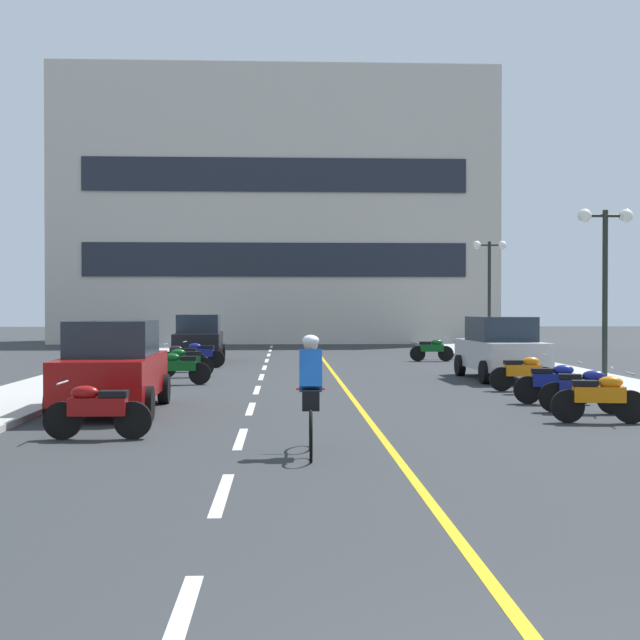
% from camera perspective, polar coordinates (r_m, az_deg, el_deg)
% --- Properties ---
extents(ground_plane, '(140.00, 140.00, 0.00)m').
position_cam_1_polar(ground_plane, '(24.58, 0.65, -4.03)').
color(ground_plane, '#2D3033').
extents(curb_left, '(2.40, 72.00, 0.12)m').
position_cam_1_polar(curb_left, '(28.16, -14.50, -3.31)').
color(curb_left, '#A8A8A3').
rests_on(curb_left, ground).
extents(curb_right, '(2.40, 72.00, 0.12)m').
position_cam_1_polar(curb_right, '(28.82, 14.80, -3.22)').
color(curb_right, '#A8A8A3').
rests_on(curb_right, ground).
extents(lane_dash_0, '(0.14, 2.20, 0.01)m').
position_cam_1_polar(lane_dash_0, '(5.88, -9.60, -19.81)').
color(lane_dash_0, silver).
rests_on(lane_dash_0, ground).
extents(lane_dash_1, '(0.14, 2.20, 0.01)m').
position_cam_1_polar(lane_dash_1, '(9.71, -6.58, -11.51)').
color(lane_dash_1, silver).
rests_on(lane_dash_1, ground).
extents(lane_dash_2, '(0.14, 2.20, 0.01)m').
position_cam_1_polar(lane_dash_2, '(13.64, -5.34, -7.92)').
color(lane_dash_2, silver).
rests_on(lane_dash_2, ground).
extents(lane_dash_3, '(0.14, 2.20, 0.01)m').
position_cam_1_polar(lane_dash_3, '(17.60, -4.67, -5.95)').
color(lane_dash_3, silver).
rests_on(lane_dash_3, ground).
extents(lane_dash_4, '(0.14, 2.20, 0.01)m').
position_cam_1_polar(lane_dash_4, '(21.57, -4.25, -4.70)').
color(lane_dash_4, silver).
rests_on(lane_dash_4, ground).
extents(lane_dash_5, '(0.14, 2.20, 0.01)m').
position_cam_1_polar(lane_dash_5, '(25.55, -3.96, -3.84)').
color(lane_dash_5, silver).
rests_on(lane_dash_5, ground).
extents(lane_dash_6, '(0.14, 2.20, 0.01)m').
position_cam_1_polar(lane_dash_6, '(29.54, -3.75, -3.21)').
color(lane_dash_6, silver).
rests_on(lane_dash_6, ground).
extents(lane_dash_7, '(0.14, 2.20, 0.01)m').
position_cam_1_polar(lane_dash_7, '(33.53, -3.59, -2.73)').
color(lane_dash_7, silver).
rests_on(lane_dash_7, ground).
extents(lane_dash_8, '(0.14, 2.20, 0.01)m').
position_cam_1_polar(lane_dash_8, '(37.52, -3.46, -2.35)').
color(lane_dash_8, silver).
rests_on(lane_dash_8, ground).
extents(lane_dash_9, '(0.14, 2.20, 0.01)m').
position_cam_1_polar(lane_dash_9, '(41.52, -3.36, -2.05)').
color(lane_dash_9, silver).
rests_on(lane_dash_9, ground).
extents(lane_dash_10, '(0.14, 2.20, 0.01)m').
position_cam_1_polar(lane_dash_10, '(45.51, -3.27, -1.80)').
color(lane_dash_10, silver).
rests_on(lane_dash_10, ground).
extents(lane_dash_11, '(0.14, 2.20, 0.01)m').
position_cam_1_polar(lane_dash_11, '(49.51, -3.20, -1.59)').
color(lane_dash_11, silver).
rests_on(lane_dash_11, ground).
extents(centre_line_yellow, '(0.12, 66.00, 0.01)m').
position_cam_1_polar(centre_line_yellow, '(27.58, 0.84, -3.49)').
color(centre_line_yellow, gold).
rests_on(centre_line_yellow, ground).
extents(office_building, '(25.99, 7.60, 16.09)m').
position_cam_1_polar(office_building, '(52.54, -2.96, 7.33)').
color(office_building, beige).
rests_on(office_building, ground).
extents(street_lamp_mid, '(1.46, 0.36, 4.55)m').
position_cam_1_polar(street_lamp_mid, '(23.49, 18.58, 4.25)').
color(street_lamp_mid, black).
rests_on(street_lamp_mid, curb_right).
extents(street_lamp_far, '(1.46, 0.36, 4.80)m').
position_cam_1_polar(street_lamp_far, '(36.80, 11.29, 3.27)').
color(street_lamp_far, black).
rests_on(street_lamp_far, curb_right).
extents(parked_car_near, '(2.02, 4.25, 1.82)m').
position_cam_1_polar(parked_car_near, '(17.44, -13.71, -3.02)').
color(parked_car_near, black).
rests_on(parked_car_near, ground).
extents(parked_car_mid, '(2.05, 4.26, 1.82)m').
position_cam_1_polar(parked_car_mid, '(25.20, 12.02, -1.84)').
color(parked_car_mid, black).
rests_on(parked_car_mid, ground).
extents(parked_car_far, '(2.04, 4.26, 1.82)m').
position_cam_1_polar(parked_car_far, '(33.01, -8.13, -1.21)').
color(parked_car_far, black).
rests_on(parked_car_far, ground).
extents(motorcycle_4, '(1.70, 0.60, 0.92)m').
position_cam_1_polar(motorcycle_4, '(13.90, -14.73, -5.83)').
color(motorcycle_4, black).
rests_on(motorcycle_4, ground).
extents(motorcycle_5, '(1.70, 0.60, 0.92)m').
position_cam_1_polar(motorcycle_5, '(16.11, 18.25, -4.93)').
color(motorcycle_5, black).
rests_on(motorcycle_5, ground).
extents(motorcycle_6, '(1.66, 0.73, 0.92)m').
position_cam_1_polar(motorcycle_6, '(17.52, 17.27, -4.47)').
color(motorcycle_6, black).
rests_on(motorcycle_6, ground).
extents(motorcycle_7, '(1.69, 0.61, 0.92)m').
position_cam_1_polar(motorcycle_7, '(18.99, 15.45, -4.05)').
color(motorcycle_7, black).
rests_on(motorcycle_7, ground).
extents(motorcycle_8, '(1.70, 0.60, 0.92)m').
position_cam_1_polar(motorcycle_8, '(21.81, 13.49, -3.42)').
color(motorcycle_8, black).
rests_on(motorcycle_8, ground).
extents(motorcycle_9, '(1.70, 0.60, 0.92)m').
position_cam_1_polar(motorcycle_9, '(23.25, -9.46, -3.15)').
color(motorcycle_9, black).
rests_on(motorcycle_9, ground).
extents(motorcycle_10, '(1.69, 0.60, 0.92)m').
position_cam_1_polar(motorcycle_10, '(25.64, -9.07, -2.78)').
color(motorcycle_10, black).
rests_on(motorcycle_10, ground).
extents(motorcycle_11, '(1.70, 0.60, 0.92)m').
position_cam_1_polar(motorcycle_11, '(27.86, -9.26, -2.49)').
color(motorcycle_11, black).
rests_on(motorcycle_11, ground).
extents(motorcycle_12, '(1.70, 0.60, 0.92)m').
position_cam_1_polar(motorcycle_12, '(29.79, -8.04, -2.28)').
color(motorcycle_12, black).
rests_on(motorcycle_12, ground).
extents(motorcycle_13, '(1.70, 0.60, 0.92)m').
position_cam_1_polar(motorcycle_13, '(33.25, 7.52, -1.95)').
color(motorcycle_13, black).
rests_on(motorcycle_13, ground).
extents(cyclist_rider, '(0.42, 1.77, 1.71)m').
position_cam_1_polar(cyclist_rider, '(12.02, -0.63, -4.85)').
color(cyclist_rider, black).
rests_on(cyclist_rider, ground).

